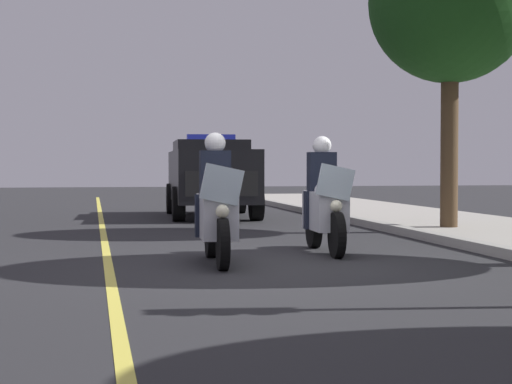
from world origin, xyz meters
name	(u,v)px	position (x,y,z in m)	size (l,w,h in m)	color
ground_plane	(278,266)	(0.00, 0.00, 0.00)	(80.00, 80.00, 0.00)	#28282B
lane_stripe_center	(109,270)	(0.00, -2.12, 0.00)	(48.00, 0.12, 0.01)	#E0D14C
police_motorcycle_lead_left	(217,210)	(-0.45, -0.72, 0.70)	(2.14, 0.59, 1.72)	black
police_motorcycle_lead_right	(325,205)	(-1.51, 1.03, 0.70)	(2.14, 0.59, 1.72)	black
police_suv	(211,174)	(-10.41, 0.59, 1.07)	(4.98, 2.25, 2.05)	black
tree_far_back	(450,3)	(-4.78, 4.41, 4.37)	(3.11, 3.11, 5.85)	#4C3823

